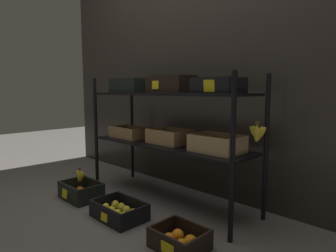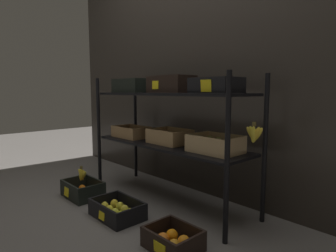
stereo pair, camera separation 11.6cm
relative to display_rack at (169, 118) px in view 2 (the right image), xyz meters
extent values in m
plane|color=#605B56|center=(0.00, 0.00, -0.69)|extent=(10.00, 10.00, 0.00)
cube|color=#2D2823|center=(0.00, 0.41, 0.37)|extent=(3.86, 0.12, 2.12)
cylinder|color=black|center=(-0.73, -0.22, -0.18)|extent=(0.03, 0.03, 1.01)
cylinder|color=black|center=(0.73, -0.22, -0.18)|extent=(0.03, 0.03, 1.01)
cylinder|color=black|center=(-0.73, 0.21, -0.18)|extent=(0.03, 0.03, 1.01)
cylinder|color=black|center=(0.73, 0.21, -0.18)|extent=(0.03, 0.03, 1.01)
cube|color=black|center=(0.00, 0.00, -0.22)|extent=(1.42, 0.39, 0.02)
cube|color=black|center=(0.00, 0.00, 0.19)|extent=(1.42, 0.39, 0.02)
cube|color=#A87F51|center=(-0.47, -0.03, -0.20)|extent=(0.35, 0.22, 0.01)
cube|color=#A87F51|center=(-0.47, -0.13, -0.15)|extent=(0.35, 0.02, 0.09)
cube|color=#A87F51|center=(-0.47, 0.07, -0.15)|extent=(0.35, 0.02, 0.09)
cube|color=#A87F51|center=(-0.64, -0.03, -0.15)|extent=(0.02, 0.19, 0.09)
cube|color=#A87F51|center=(-0.30, -0.03, -0.15)|extent=(0.02, 0.19, 0.09)
ellipsoid|color=brown|center=(-0.57, -0.06, -0.16)|extent=(0.05, 0.05, 0.07)
ellipsoid|color=brown|center=(-0.51, -0.06, -0.16)|extent=(0.05, 0.05, 0.07)
ellipsoid|color=brown|center=(-0.44, -0.06, -0.16)|extent=(0.05, 0.05, 0.07)
ellipsoid|color=brown|center=(-0.37, -0.07, -0.16)|extent=(0.05, 0.05, 0.07)
ellipsoid|color=brown|center=(-0.57, 0.00, -0.16)|extent=(0.05, 0.05, 0.07)
ellipsoid|color=brown|center=(-0.50, 0.00, -0.16)|extent=(0.05, 0.05, 0.07)
ellipsoid|color=brown|center=(-0.44, 0.00, -0.16)|extent=(0.05, 0.05, 0.07)
ellipsoid|color=brown|center=(-0.37, 0.00, -0.16)|extent=(0.05, 0.05, 0.07)
cube|color=tan|center=(0.00, 0.01, -0.20)|extent=(0.32, 0.24, 0.01)
cube|color=tan|center=(0.00, -0.10, -0.15)|extent=(0.32, 0.02, 0.10)
cube|color=tan|center=(0.00, 0.13, -0.15)|extent=(0.32, 0.02, 0.10)
cube|color=tan|center=(-0.15, 0.01, -0.15)|extent=(0.02, 0.21, 0.10)
cube|color=tan|center=(0.15, 0.01, -0.15)|extent=(0.02, 0.21, 0.10)
sphere|color=gold|center=(-0.06, -0.02, -0.16)|extent=(0.07, 0.07, 0.07)
sphere|color=#DBC84F|center=(0.06, -0.02, -0.16)|extent=(0.07, 0.07, 0.07)
sphere|color=#D4C647|center=(-0.05, 0.05, -0.16)|extent=(0.07, 0.07, 0.07)
sphere|color=gold|center=(0.06, 0.05, -0.16)|extent=(0.07, 0.07, 0.07)
cube|color=tan|center=(0.46, 0.01, -0.20)|extent=(0.34, 0.25, 0.01)
cube|color=tan|center=(0.46, -0.11, -0.14)|extent=(0.34, 0.02, 0.11)
cube|color=tan|center=(0.46, 0.13, -0.14)|extent=(0.34, 0.02, 0.11)
cube|color=tan|center=(0.30, 0.01, -0.14)|extent=(0.02, 0.22, 0.11)
cube|color=tan|center=(0.63, 0.01, -0.14)|extent=(0.02, 0.22, 0.11)
ellipsoid|color=#A8C35F|center=(0.38, -0.03, -0.15)|extent=(0.07, 0.07, 0.09)
ellipsoid|color=tan|center=(0.47, -0.03, -0.15)|extent=(0.07, 0.07, 0.09)
ellipsoid|color=#BCC158|center=(0.54, -0.03, -0.15)|extent=(0.07, 0.07, 0.09)
ellipsoid|color=#BBBA5C|center=(0.38, 0.04, -0.15)|extent=(0.07, 0.07, 0.09)
ellipsoid|color=tan|center=(0.46, 0.05, -0.15)|extent=(0.07, 0.07, 0.09)
ellipsoid|color=#B2B650|center=(0.55, 0.05, -0.15)|extent=(0.07, 0.07, 0.09)
cube|color=black|center=(-0.46, 0.00, 0.20)|extent=(0.36, 0.25, 0.01)
cube|color=black|center=(-0.46, -0.12, 0.26)|extent=(0.36, 0.02, 0.11)
cube|color=black|center=(-0.46, 0.11, 0.26)|extent=(0.36, 0.02, 0.11)
cube|color=black|center=(-0.63, 0.00, 0.26)|extent=(0.02, 0.21, 0.11)
cube|color=black|center=(-0.28, 0.00, 0.26)|extent=(0.02, 0.21, 0.11)
sphere|color=#80BE31|center=(-0.54, -0.03, 0.24)|extent=(0.07, 0.07, 0.07)
sphere|color=#82C841|center=(-0.46, -0.03, 0.24)|extent=(0.07, 0.07, 0.07)
sphere|color=#8CC836|center=(-0.37, -0.04, 0.24)|extent=(0.07, 0.07, 0.07)
sphere|color=#89C148|center=(-0.54, 0.04, 0.24)|extent=(0.07, 0.07, 0.07)
sphere|color=#89C446|center=(-0.46, 0.03, 0.24)|extent=(0.07, 0.07, 0.07)
sphere|color=#88C542|center=(-0.37, 0.04, 0.24)|extent=(0.07, 0.07, 0.07)
cube|color=black|center=(-0.01, 0.03, 0.20)|extent=(0.37, 0.22, 0.01)
cube|color=black|center=(-0.01, -0.07, 0.27)|extent=(0.37, 0.02, 0.12)
cube|color=black|center=(-0.01, 0.13, 0.27)|extent=(0.37, 0.02, 0.12)
cube|color=black|center=(-0.18, 0.03, 0.27)|extent=(0.02, 0.18, 0.12)
cube|color=black|center=(0.17, 0.03, 0.27)|extent=(0.02, 0.18, 0.12)
sphere|color=red|center=(-0.10, 0.00, 0.24)|extent=(0.07, 0.07, 0.07)
sphere|color=red|center=(0.00, 0.01, 0.24)|extent=(0.07, 0.07, 0.07)
sphere|color=red|center=(0.08, 0.00, 0.24)|extent=(0.07, 0.07, 0.07)
sphere|color=red|center=(-0.09, 0.06, 0.24)|extent=(0.07, 0.07, 0.07)
sphere|color=red|center=(0.00, 0.06, 0.24)|extent=(0.07, 0.07, 0.07)
sphere|color=red|center=(0.08, 0.05, 0.24)|extent=(0.07, 0.07, 0.07)
cube|color=yellow|center=(-0.07, -0.08, 0.26)|extent=(0.07, 0.01, 0.06)
cube|color=black|center=(0.47, -0.01, 0.20)|extent=(0.31, 0.23, 0.01)
cube|color=black|center=(0.47, -0.11, 0.25)|extent=(0.31, 0.02, 0.09)
cube|color=black|center=(0.47, 0.10, 0.25)|extent=(0.31, 0.02, 0.09)
cube|color=black|center=(0.32, -0.01, 0.25)|extent=(0.02, 0.20, 0.09)
cube|color=black|center=(0.62, -0.01, 0.25)|extent=(0.02, 0.20, 0.09)
sphere|color=#56274B|center=(0.39, -0.04, 0.23)|extent=(0.05, 0.05, 0.05)
sphere|color=#6B2749|center=(0.44, -0.04, 0.23)|extent=(0.05, 0.05, 0.05)
sphere|color=#60265C|center=(0.50, -0.04, 0.23)|extent=(0.05, 0.05, 0.05)
sphere|color=#672653|center=(0.56, -0.05, 0.23)|extent=(0.05, 0.05, 0.05)
sphere|color=#691B4E|center=(0.39, 0.03, 0.23)|extent=(0.05, 0.05, 0.05)
sphere|color=#552251|center=(0.45, 0.03, 0.23)|extent=(0.05, 0.05, 0.05)
sphere|color=#5D2245|center=(0.50, 0.04, 0.23)|extent=(0.05, 0.05, 0.05)
sphere|color=#542347|center=(0.56, 0.03, 0.23)|extent=(0.05, 0.05, 0.05)
cube|color=yellow|center=(0.48, -0.12, 0.24)|extent=(0.09, 0.01, 0.08)
cylinder|color=brown|center=(0.77, 0.00, 0.01)|extent=(0.02, 0.02, 0.02)
ellipsoid|color=yellow|center=(0.74, 0.00, -0.05)|extent=(0.09, 0.03, 0.10)
ellipsoid|color=yellow|center=(0.75, -0.01, -0.05)|extent=(0.07, 0.03, 0.11)
ellipsoid|color=yellow|center=(0.77, -0.01, -0.05)|extent=(0.03, 0.03, 0.10)
ellipsoid|color=yellow|center=(0.78, -0.01, -0.05)|extent=(0.07, 0.03, 0.11)
ellipsoid|color=yellow|center=(0.78, 0.01, -0.05)|extent=(0.08, 0.03, 0.10)
cube|color=black|center=(-0.55, -0.48, -0.68)|extent=(0.35, 0.25, 0.01)
cube|color=black|center=(-0.55, -0.60, -0.61)|extent=(0.35, 0.02, 0.13)
cube|color=black|center=(-0.55, -0.37, -0.61)|extent=(0.35, 0.02, 0.13)
cube|color=black|center=(-0.72, -0.48, -0.61)|extent=(0.02, 0.22, 0.13)
cube|color=black|center=(-0.39, -0.48, -0.61)|extent=(0.02, 0.22, 0.13)
sphere|color=orange|center=(-0.65, -0.53, -0.64)|extent=(0.06, 0.06, 0.06)
sphere|color=orange|center=(-0.59, -0.52, -0.64)|extent=(0.06, 0.06, 0.06)
sphere|color=orange|center=(-0.52, -0.52, -0.64)|extent=(0.06, 0.06, 0.06)
sphere|color=orange|center=(-0.46, -0.52, -0.64)|extent=(0.06, 0.06, 0.06)
sphere|color=orange|center=(-0.65, -0.44, -0.64)|extent=(0.06, 0.06, 0.06)
sphere|color=orange|center=(-0.58, -0.45, -0.64)|extent=(0.06, 0.06, 0.06)
sphere|color=orange|center=(-0.52, -0.45, -0.64)|extent=(0.06, 0.06, 0.06)
sphere|color=orange|center=(-0.46, -0.45, -0.64)|extent=(0.06, 0.06, 0.06)
cube|color=yellow|center=(-0.59, -0.61, -0.62)|extent=(0.08, 0.01, 0.08)
cube|color=black|center=(-0.01, -0.49, -0.68)|extent=(0.38, 0.26, 0.01)
cube|color=black|center=(-0.01, -0.61, -0.62)|extent=(0.38, 0.02, 0.11)
cube|color=black|center=(-0.01, -0.37, -0.62)|extent=(0.38, 0.02, 0.11)
cube|color=black|center=(-0.19, -0.49, -0.62)|extent=(0.02, 0.23, 0.11)
cube|color=black|center=(0.17, -0.49, -0.62)|extent=(0.02, 0.23, 0.11)
ellipsoid|color=yellow|center=(-0.12, -0.53, -0.64)|extent=(0.06, 0.06, 0.08)
ellipsoid|color=yellow|center=(-0.04, -0.53, -0.64)|extent=(0.06, 0.06, 0.08)
ellipsoid|color=yellow|center=(0.03, -0.53, -0.64)|extent=(0.06, 0.06, 0.08)
ellipsoid|color=yellow|center=(0.09, -0.53, -0.64)|extent=(0.06, 0.06, 0.08)
ellipsoid|color=yellow|center=(-0.12, -0.45, -0.64)|extent=(0.06, 0.06, 0.08)
ellipsoid|color=yellow|center=(-0.05, -0.44, -0.64)|extent=(0.06, 0.06, 0.08)
ellipsoid|color=yellow|center=(0.02, -0.45, -0.64)|extent=(0.06, 0.06, 0.08)
ellipsoid|color=yellow|center=(0.10, -0.45, -0.64)|extent=(0.06, 0.06, 0.08)
cube|color=yellow|center=(0.00, -0.62, -0.63)|extent=(0.07, 0.01, 0.06)
cube|color=black|center=(0.56, -0.48, -0.68)|extent=(0.30, 0.24, 0.01)
cube|color=black|center=(0.56, -0.60, -0.62)|extent=(0.30, 0.02, 0.11)
cube|color=black|center=(0.56, -0.37, -0.62)|extent=(0.30, 0.02, 0.11)
cube|color=black|center=(0.42, -0.48, -0.62)|extent=(0.02, 0.21, 0.11)
cube|color=black|center=(0.70, -0.48, -0.62)|extent=(0.02, 0.21, 0.11)
sphere|color=orange|center=(0.51, -0.52, -0.64)|extent=(0.07, 0.07, 0.07)
sphere|color=orange|center=(0.61, -0.52, -0.64)|extent=(0.07, 0.07, 0.07)
sphere|color=orange|center=(0.51, -0.45, -0.64)|extent=(0.07, 0.07, 0.07)
sphere|color=orange|center=(0.61, -0.45, -0.64)|extent=(0.07, 0.07, 0.07)
cube|color=yellow|center=(0.58, -0.61, -0.63)|extent=(0.09, 0.01, 0.06)
cylinder|color=brown|center=(-0.56, -0.49, -0.43)|extent=(0.02, 0.02, 0.02)
ellipsoid|color=yellow|center=(-0.58, -0.48, -0.49)|extent=(0.09, 0.03, 0.10)
ellipsoid|color=yellow|center=(-0.57, -0.48, -0.49)|extent=(0.06, 0.03, 0.11)
ellipsoid|color=yellow|center=(-0.56, -0.50, -0.49)|extent=(0.03, 0.03, 0.10)
ellipsoid|color=yellow|center=(-0.55, -0.48, -0.49)|extent=(0.06, 0.03, 0.11)
ellipsoid|color=yellow|center=(-0.53, -0.48, -0.49)|extent=(0.09, 0.03, 0.10)
camera|label=1|loc=(1.60, -1.65, 0.21)|focal=30.92mm
camera|label=2|loc=(1.68, -1.56, 0.21)|focal=30.92mm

